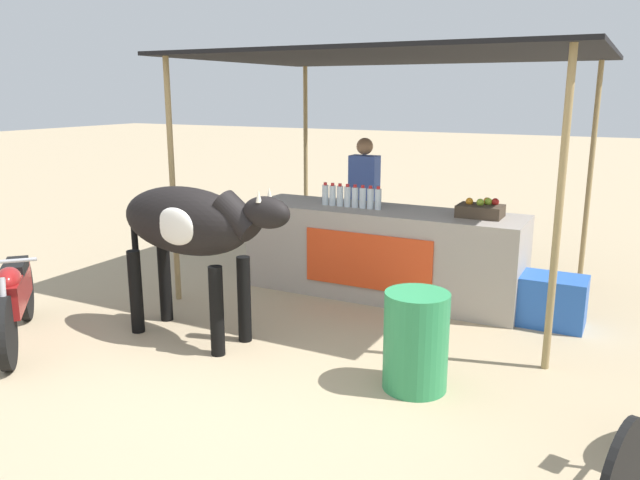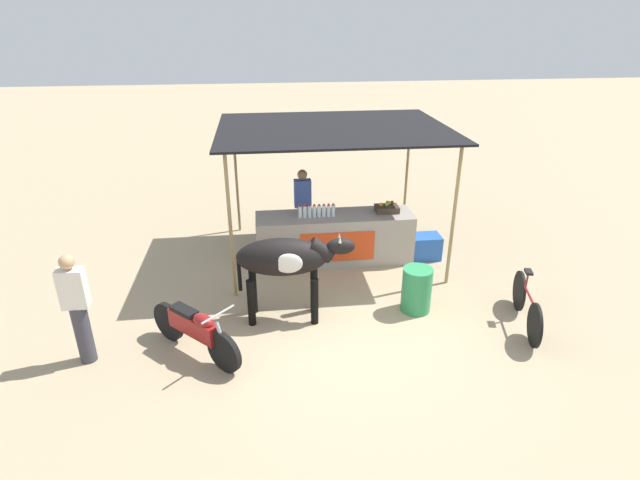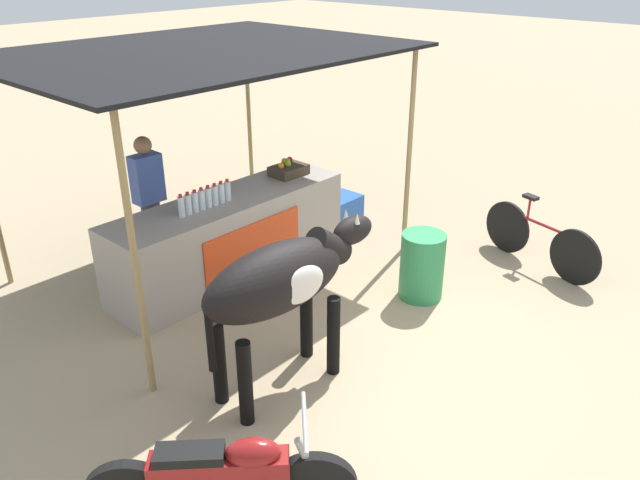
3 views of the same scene
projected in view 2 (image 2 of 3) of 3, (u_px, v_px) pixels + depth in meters
name	position (u px, v px, depth m)	size (l,w,h in m)	color
ground_plane	(354.00, 322.00, 7.90)	(60.00, 60.00, 0.00)	tan
stall_counter	(334.00, 238.00, 9.69)	(3.00, 0.82, 0.96)	#9E9389
stall_awning	(333.00, 133.00, 9.14)	(4.20, 3.20, 2.57)	black
water_bottle_row	(317.00, 211.00, 9.36)	(0.70, 0.07, 0.25)	silver
fruit_crate	(387.00, 208.00, 9.62)	(0.44, 0.32, 0.18)	#3F3326
vendor_behind_counter	(303.00, 208.00, 10.15)	(0.34, 0.22, 1.65)	#383842
cooler_box	(424.00, 247.00, 9.89)	(0.60, 0.44, 0.48)	blue
water_barrel	(417.00, 290.00, 8.08)	(0.48, 0.48, 0.75)	#2D8C51
cow	(286.00, 260.00, 7.60)	(1.84, 0.63, 1.44)	black
motorcycle_parked	(195.00, 329.00, 6.98)	(1.34, 1.32, 0.90)	black
bicycle_leaning	(527.00, 306.00, 7.69)	(0.46, 1.62, 0.85)	black
passerby_on_street	(78.00, 308.00, 6.69)	(0.34, 0.22, 1.65)	#383842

